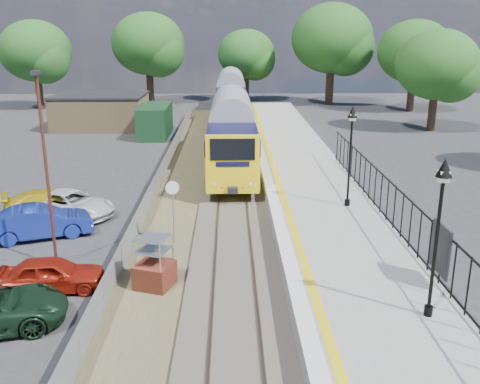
{
  "coord_description": "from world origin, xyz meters",
  "views": [
    {
      "loc": [
        -0.12,
        -17.46,
        8.69
      ],
      "look_at": [
        0.3,
        4.63,
        2.0
      ],
      "focal_mm": 40.0,
      "sensor_mm": 36.0,
      "label": 1
    }
  ],
  "objects_px": {
    "car_red": "(52,274)",
    "speed_sign": "(173,202)",
    "car_yellow": "(49,202)",
    "victorian_lamp_north": "(351,133)",
    "brick_plinth": "(154,263)",
    "car_blue": "(40,222)",
    "car_white": "(71,204)",
    "train": "(231,107)",
    "carpark_lamp": "(45,160)",
    "victorian_lamp_south": "(441,202)"
  },
  "relations": [
    {
      "from": "brick_plinth",
      "to": "carpark_lamp",
      "type": "bearing_deg",
      "value": 154.86
    },
    {
      "from": "car_red",
      "to": "car_blue",
      "type": "bearing_deg",
      "value": 15.59
    },
    {
      "from": "victorian_lamp_north",
      "to": "speed_sign",
      "type": "distance_m",
      "value": 8.51
    },
    {
      "from": "brick_plinth",
      "to": "car_red",
      "type": "distance_m",
      "value": 3.55
    },
    {
      "from": "train",
      "to": "carpark_lamp",
      "type": "distance_m",
      "value": 28.32
    },
    {
      "from": "train",
      "to": "brick_plinth",
      "type": "distance_m",
      "value": 29.49
    },
    {
      "from": "car_red",
      "to": "car_yellow",
      "type": "xyz_separation_m",
      "value": [
        -2.7,
        8.15,
        0.01
      ]
    },
    {
      "from": "brick_plinth",
      "to": "car_yellow",
      "type": "relative_size",
      "value": 0.45
    },
    {
      "from": "victorian_lamp_north",
      "to": "carpark_lamp",
      "type": "relative_size",
      "value": 0.62
    },
    {
      "from": "victorian_lamp_north",
      "to": "train",
      "type": "bearing_deg",
      "value": 102.99
    },
    {
      "from": "victorian_lamp_south",
      "to": "car_white",
      "type": "height_order",
      "value": "victorian_lamp_south"
    },
    {
      "from": "speed_sign",
      "to": "car_yellow",
      "type": "distance_m",
      "value": 7.81
    },
    {
      "from": "train",
      "to": "car_yellow",
      "type": "relative_size",
      "value": 9.6
    },
    {
      "from": "victorian_lamp_north",
      "to": "brick_plinth",
      "type": "xyz_separation_m",
      "value": [
        -8.09,
        -6.35,
        -3.37
      ]
    },
    {
      "from": "car_blue",
      "to": "car_white",
      "type": "bearing_deg",
      "value": -31.82
    },
    {
      "from": "car_yellow",
      "to": "speed_sign",
      "type": "bearing_deg",
      "value": -142.07
    },
    {
      "from": "train",
      "to": "victorian_lamp_north",
      "type": "bearing_deg",
      "value": -77.01
    },
    {
      "from": "victorian_lamp_south",
      "to": "car_blue",
      "type": "xyz_separation_m",
      "value": [
        -13.9,
        8.53,
        -3.58
      ]
    },
    {
      "from": "train",
      "to": "victorian_lamp_south",
      "type": "bearing_deg",
      "value": -80.53
    },
    {
      "from": "carpark_lamp",
      "to": "car_white",
      "type": "relative_size",
      "value": 1.63
    },
    {
      "from": "train",
      "to": "car_white",
      "type": "bearing_deg",
      "value": -109.96
    },
    {
      "from": "speed_sign",
      "to": "car_yellow",
      "type": "xyz_separation_m",
      "value": [
        -6.53,
        4.1,
        -1.3
      ]
    },
    {
      "from": "speed_sign",
      "to": "car_blue",
      "type": "height_order",
      "value": "speed_sign"
    },
    {
      "from": "car_red",
      "to": "car_blue",
      "type": "height_order",
      "value": "car_blue"
    },
    {
      "from": "train",
      "to": "carpark_lamp",
      "type": "height_order",
      "value": "carpark_lamp"
    },
    {
      "from": "car_red",
      "to": "car_yellow",
      "type": "bearing_deg",
      "value": 11.47
    },
    {
      "from": "car_white",
      "to": "car_red",
      "type": "bearing_deg",
      "value": -141.95
    },
    {
      "from": "car_white",
      "to": "brick_plinth",
      "type": "bearing_deg",
      "value": -119.59
    },
    {
      "from": "carpark_lamp",
      "to": "car_yellow",
      "type": "distance_m",
      "value": 7.41
    },
    {
      "from": "car_blue",
      "to": "train",
      "type": "bearing_deg",
      "value": -39.88
    },
    {
      "from": "car_red",
      "to": "car_white",
      "type": "distance_m",
      "value": 7.96
    },
    {
      "from": "carpark_lamp",
      "to": "victorian_lamp_south",
      "type": "bearing_deg",
      "value": -24.23
    },
    {
      "from": "brick_plinth",
      "to": "car_red",
      "type": "height_order",
      "value": "brick_plinth"
    },
    {
      "from": "carpark_lamp",
      "to": "car_blue",
      "type": "height_order",
      "value": "carpark_lamp"
    },
    {
      "from": "car_red",
      "to": "brick_plinth",
      "type": "bearing_deg",
      "value": -94.52
    },
    {
      "from": "car_yellow",
      "to": "car_red",
      "type": "bearing_deg",
      "value": 178.38
    },
    {
      "from": "train",
      "to": "car_yellow",
      "type": "height_order",
      "value": "train"
    },
    {
      "from": "train",
      "to": "speed_sign",
      "type": "xyz_separation_m",
      "value": [
        -2.5,
        -25.41,
        -0.42
      ]
    },
    {
      "from": "victorian_lamp_south",
      "to": "car_white",
      "type": "xyz_separation_m",
      "value": [
        -13.36,
        11.32,
        -3.67
      ]
    },
    {
      "from": "victorian_lamp_north",
      "to": "brick_plinth",
      "type": "height_order",
      "value": "victorian_lamp_north"
    },
    {
      "from": "carpark_lamp",
      "to": "car_yellow",
      "type": "bearing_deg",
      "value": 109.73
    },
    {
      "from": "speed_sign",
      "to": "car_yellow",
      "type": "relative_size",
      "value": 0.66
    },
    {
      "from": "train",
      "to": "brick_plinth",
      "type": "xyz_separation_m",
      "value": [
        -2.79,
        -29.32,
        -1.42
      ]
    },
    {
      "from": "victorian_lamp_north",
      "to": "car_red",
      "type": "bearing_deg",
      "value": -150.83
    },
    {
      "from": "car_red",
      "to": "car_yellow",
      "type": "height_order",
      "value": "car_yellow"
    },
    {
      "from": "train",
      "to": "speed_sign",
      "type": "distance_m",
      "value": 25.54
    },
    {
      "from": "victorian_lamp_north",
      "to": "train",
      "type": "distance_m",
      "value": 23.66
    },
    {
      "from": "car_red",
      "to": "speed_sign",
      "type": "bearing_deg",
      "value": -50.21
    },
    {
      "from": "train",
      "to": "car_blue",
      "type": "height_order",
      "value": "train"
    },
    {
      "from": "carpark_lamp",
      "to": "car_white",
      "type": "height_order",
      "value": "carpark_lamp"
    }
  ]
}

